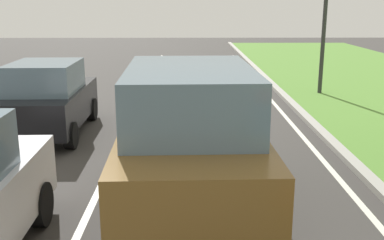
{
  "coord_description": "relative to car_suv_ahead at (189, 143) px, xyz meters",
  "views": [
    {
      "loc": [
        0.83,
        2.36,
        3.14
      ],
      "look_at": [
        0.91,
        9.84,
        1.2
      ],
      "focal_mm": 42.72,
      "sensor_mm": 36.0,
      "label": 1
    }
  ],
  "objects": [
    {
      "name": "lane_line_right_edge",
      "position": [
        2.74,
        5.34,
        -1.16
      ],
      "size": [
        0.12,
        32.0,
        0.01
      ],
      "primitive_type": "cube",
      "color": "silver",
      "rests_on": "ground"
    },
    {
      "name": "car_hatchback_far",
      "position": [
        -3.37,
        4.5,
        -0.28
      ],
      "size": [
        1.78,
        3.73,
        1.78
      ],
      "rotation": [
        0.0,
        0.0,
        0.02
      ],
      "color": "black",
      "rests_on": "ground"
    },
    {
      "name": "lane_line_center",
      "position": [
        -1.56,
        5.34,
        -1.16
      ],
      "size": [
        0.12,
        32.0,
        0.01
      ],
      "primitive_type": "cube",
      "color": "silver",
      "rests_on": "ground"
    },
    {
      "name": "car_suv_ahead",
      "position": [
        0.0,
        0.0,
        0.0
      ],
      "size": [
        2.08,
        4.55,
        2.28
      ],
      "rotation": [
        0.0,
        0.0,
        0.03
      ],
      "color": "brown",
      "rests_on": "ground"
    },
    {
      "name": "curb_right",
      "position": [
        3.24,
        5.34,
        -1.11
      ],
      "size": [
        0.24,
        48.0,
        0.12
      ],
      "primitive_type": "cube",
      "color": "#9E9B93",
      "rests_on": "ground"
    },
    {
      "name": "ground_plane",
      "position": [
        -0.86,
        5.34,
        -1.17
      ],
      "size": [
        60.0,
        60.0,
        0.0
      ],
      "primitive_type": "plane",
      "color": "#383533"
    }
  ]
}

